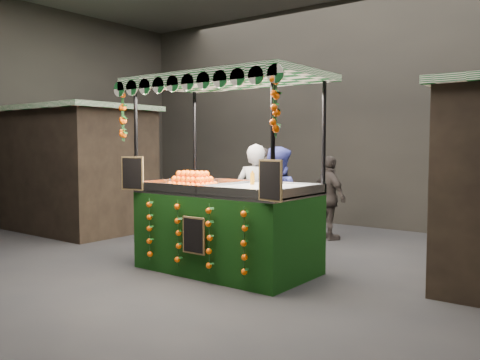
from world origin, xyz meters
The scene contains 9 objects.
ground centered at (0.00, 0.00, 0.00)m, with size 12.00×12.00×0.00m, color black.
market_hall centered at (0.00, 0.00, 3.38)m, with size 12.10×10.10×5.05m.
neighbour_stall_left centered at (-4.40, 1.00, 1.31)m, with size 3.00×2.20×2.60m.
juice_stall centered at (0.32, 0.09, 0.86)m, with size 2.85×1.68×2.76m.
vendor_grey centered at (0.03, 1.23, 0.91)m, with size 0.77×0.62×1.82m.
vendor_blue centered at (0.48, 1.18, 0.89)m, with size 0.92×0.75×1.78m.
shopper_0 centered at (-0.88, 2.70, 0.87)m, with size 0.72×0.56×1.75m.
shopper_2 centered at (0.36, 3.17, 0.80)m, with size 1.01×0.78×1.60m.
shopper_4 centered at (-0.71, 2.76, 0.80)m, with size 0.86×0.64×1.60m.
Camera 1 is at (4.79, -5.50, 1.81)m, focal length 38.02 mm.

